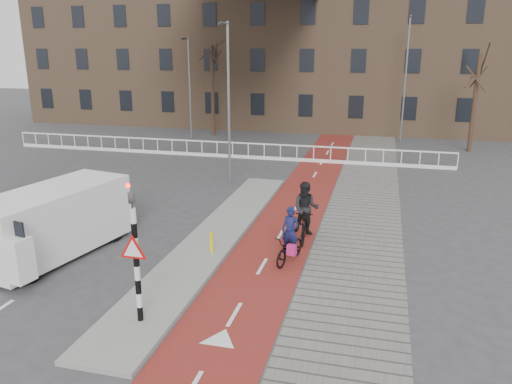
# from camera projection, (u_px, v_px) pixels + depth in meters

# --- Properties ---
(ground) EXTENTS (120.00, 120.00, 0.00)m
(ground) POSITION_uv_depth(u_px,v_px,m) (193.00, 290.00, 13.98)
(ground) COLOR #38383A
(ground) RESTS_ON ground
(bike_lane) EXTENTS (2.50, 60.00, 0.01)m
(bike_lane) POSITION_uv_depth(u_px,v_px,m) (303.00, 195.00, 22.93)
(bike_lane) COLOR maroon
(bike_lane) RESTS_ON ground
(sidewalk) EXTENTS (3.00, 60.00, 0.01)m
(sidewalk) POSITION_uv_depth(u_px,v_px,m) (365.00, 200.00, 22.27)
(sidewalk) COLOR slate
(sidewalk) RESTS_ON ground
(curb_island) EXTENTS (1.80, 16.00, 0.12)m
(curb_island) POSITION_uv_depth(u_px,v_px,m) (216.00, 236.00, 17.86)
(curb_island) COLOR gray
(curb_island) RESTS_ON ground
(traffic_signal) EXTENTS (0.80, 0.80, 3.68)m
(traffic_signal) POSITION_uv_depth(u_px,v_px,m) (135.00, 249.00, 11.69)
(traffic_signal) COLOR black
(traffic_signal) RESTS_ON curb_island
(bollard) EXTENTS (0.12, 0.12, 0.71)m
(bollard) POSITION_uv_depth(u_px,v_px,m) (212.00, 242.00, 16.17)
(bollard) COLOR #D5CB0B
(bollard) RESTS_ON curb_island
(cyclist_near) EXTENTS (1.04, 1.82, 1.81)m
(cyclist_near) POSITION_uv_depth(u_px,v_px,m) (290.00, 244.00, 15.65)
(cyclist_near) COLOR black
(cyclist_near) RESTS_ON bike_lane
(cyclist_far) EXTENTS (0.93, 2.01, 2.12)m
(cyclist_far) POSITION_uv_depth(u_px,v_px,m) (306.00, 217.00, 17.34)
(cyclist_far) COLOR black
(cyclist_far) RESTS_ON bike_lane
(van) EXTENTS (3.05, 5.49, 2.23)m
(van) POSITION_uv_depth(u_px,v_px,m) (53.00, 221.00, 16.04)
(van) COLOR white
(van) RESTS_ON ground
(railing) EXTENTS (28.00, 0.10, 0.99)m
(railing) POSITION_uv_depth(u_px,v_px,m) (217.00, 152.00, 30.90)
(railing) COLOR silver
(railing) RESTS_ON ground
(townhouse_row) EXTENTS (46.00, 10.00, 15.90)m
(townhouse_row) POSITION_uv_depth(u_px,v_px,m) (294.00, 32.00, 42.29)
(townhouse_row) COLOR #7F6047
(townhouse_row) RESTS_ON ground
(tree_mid) EXTENTS (0.28, 0.28, 6.70)m
(tree_mid) POSITION_uv_depth(u_px,v_px,m) (213.00, 91.00, 37.86)
(tree_mid) COLOR #2F1E15
(tree_mid) RESTS_ON ground
(tree_right) EXTENTS (0.27, 0.27, 6.13)m
(tree_right) POSITION_uv_depth(u_px,v_px,m) (474.00, 104.00, 31.70)
(tree_right) COLOR #2F1E15
(tree_right) RESTS_ON ground
(streetlight_near) EXTENTS (0.12, 0.12, 7.69)m
(streetlight_near) POSITION_uv_depth(u_px,v_px,m) (229.00, 107.00, 23.64)
(streetlight_near) COLOR slate
(streetlight_near) RESTS_ON ground
(streetlight_left) EXTENTS (0.12, 0.12, 7.27)m
(streetlight_left) POSITION_uv_depth(u_px,v_px,m) (190.00, 89.00, 36.38)
(streetlight_left) COLOR slate
(streetlight_left) RESTS_ON ground
(streetlight_right) EXTENTS (0.12, 0.12, 8.63)m
(streetlight_right) POSITION_uv_depth(u_px,v_px,m) (405.00, 81.00, 34.54)
(streetlight_right) COLOR slate
(streetlight_right) RESTS_ON ground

